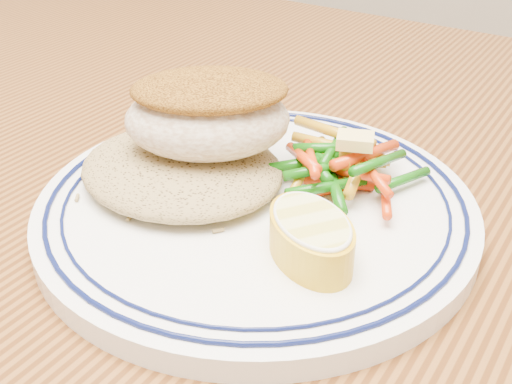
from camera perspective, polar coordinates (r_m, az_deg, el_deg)
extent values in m
cube|color=#4F290F|center=(0.43, 3.75, -3.88)|extent=(1.50, 0.90, 0.04)
cylinder|color=#4F290F|center=(1.26, -15.52, 0.31)|extent=(0.07, 0.07, 0.71)
cylinder|color=white|center=(0.41, 0.00, -1.50)|extent=(0.28, 0.28, 0.01)
torus|color=#0A113F|center=(0.40, 0.00, -0.48)|extent=(0.26, 0.26, 0.00)
torus|color=#0A113F|center=(0.40, 0.00, -0.48)|extent=(0.24, 0.24, 0.00)
ellipsoid|color=olive|center=(0.42, -6.63, 2.42)|extent=(0.14, 0.12, 0.03)
ellipsoid|color=beige|center=(0.41, -4.34, 6.38)|extent=(0.13, 0.12, 0.05)
ellipsoid|color=brown|center=(0.40, -4.17, 9.07)|extent=(0.12, 0.11, 0.02)
cylinder|color=red|center=(0.42, 8.36, 0.60)|extent=(0.03, 0.04, 0.01)
cylinder|color=red|center=(0.41, 7.35, 0.88)|extent=(0.04, 0.03, 0.01)
cylinder|color=#B88213|center=(0.43, 8.97, 2.03)|extent=(0.02, 0.05, 0.01)
cylinder|color=red|center=(0.40, 11.46, -0.53)|extent=(0.03, 0.05, 0.01)
cylinder|color=#11570A|center=(0.43, 6.39, 2.67)|extent=(0.05, 0.02, 0.01)
cylinder|color=#11570A|center=(0.42, 12.94, 1.09)|extent=(0.02, 0.05, 0.01)
cylinder|color=#B88213|center=(0.44, 9.81, 2.74)|extent=(0.01, 0.05, 0.01)
cylinder|color=#11570A|center=(0.40, 7.12, 0.16)|extent=(0.03, 0.04, 0.01)
cylinder|color=#11570A|center=(0.42, 5.66, 2.17)|extent=(0.04, 0.04, 0.01)
cylinder|color=#B88213|center=(0.43, 6.99, 2.82)|extent=(0.04, 0.04, 0.01)
cylinder|color=#11570A|center=(0.40, 6.29, 0.46)|extent=(0.04, 0.05, 0.01)
cylinder|color=#B88213|center=(0.44, 8.48, 3.09)|extent=(0.05, 0.02, 0.01)
cylinder|color=#B88213|center=(0.41, 4.17, 1.65)|extent=(0.02, 0.05, 0.01)
cylinder|color=#B88213|center=(0.41, 8.94, 1.65)|extent=(0.02, 0.05, 0.01)
cylinder|color=#B88213|center=(0.42, 8.31, 2.68)|extent=(0.05, 0.03, 0.01)
cylinder|color=red|center=(0.41, 8.67, 1.64)|extent=(0.05, 0.01, 0.01)
cylinder|color=#11570A|center=(0.42, 4.33, 2.58)|extent=(0.05, 0.05, 0.01)
cylinder|color=#11570A|center=(0.42, 6.50, 2.76)|extent=(0.05, 0.01, 0.01)
cylinder|color=#B88213|center=(0.44, 6.20, 4.27)|extent=(0.05, 0.02, 0.01)
cylinder|color=red|center=(0.40, 10.40, 1.55)|extent=(0.04, 0.04, 0.01)
cylinder|color=#11570A|center=(0.43, 6.95, 4.01)|extent=(0.02, 0.06, 0.01)
cylinder|color=#11570A|center=(0.41, 5.62, 2.03)|extent=(0.03, 0.04, 0.01)
cylinder|color=#11570A|center=(0.43, 6.81, 3.92)|extent=(0.04, 0.04, 0.01)
cylinder|color=red|center=(0.42, 9.70, 3.28)|extent=(0.02, 0.06, 0.01)
cylinder|color=#B88213|center=(0.43, 7.90, 3.77)|extent=(0.03, 0.05, 0.01)
cylinder|color=red|center=(0.41, 4.21, 3.07)|extent=(0.04, 0.03, 0.01)
cylinder|color=red|center=(0.41, 4.91, 3.09)|extent=(0.04, 0.06, 0.01)
cylinder|color=#11570A|center=(0.41, 10.83, 2.59)|extent=(0.02, 0.06, 0.01)
cylinder|color=#B88213|center=(0.44, 6.95, 5.31)|extent=(0.06, 0.01, 0.01)
cube|color=#FFE17C|center=(0.41, 8.82, 4.54)|extent=(0.03, 0.02, 0.01)
torus|color=white|center=(0.34, 4.98, -2.55)|extent=(0.08, 0.08, 0.00)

